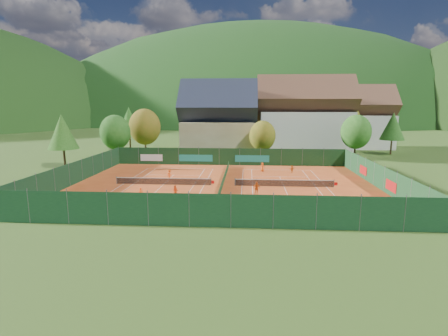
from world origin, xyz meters
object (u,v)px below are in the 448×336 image
(chalet, at_px, (219,123))
(hotel_block_b, at_px, (357,121))
(player_left_near, at_px, (141,194))
(player_right_far_a, at_px, (262,167))
(player_right_near, at_px, (257,188))
(ball_hopper, at_px, (323,206))
(player_right_far_b, at_px, (292,169))
(player_left_far, at_px, (170,174))
(player_left_mid, at_px, (175,191))
(hotel_block_a, at_px, (304,119))

(chalet, bearing_deg, hotel_block_b, 22.99)
(player_left_near, bearing_deg, player_right_far_a, 24.57)
(player_right_near, bearing_deg, ball_hopper, -62.59)
(ball_hopper, height_order, player_right_far_b, player_right_far_b)
(ball_hopper, distance_m, player_right_far_b, 20.31)
(player_right_near, relative_size, player_right_far_a, 1.08)
(hotel_block_b, bearing_deg, player_left_near, -126.95)
(player_left_near, relative_size, player_right_far_a, 0.92)
(player_right_near, bearing_deg, chalet, 83.01)
(chalet, height_order, hotel_block_b, chalet)
(player_left_far, height_order, player_right_far_b, player_left_far)
(ball_hopper, bearing_deg, player_left_near, 170.62)
(player_left_mid, relative_size, player_right_far_a, 0.99)
(player_right_far_b, bearing_deg, ball_hopper, 58.22)
(hotel_block_b, distance_m, player_left_mid, 61.67)
(player_left_mid, bearing_deg, hotel_block_a, 59.35)
(hotel_block_a, relative_size, hotel_block_b, 1.25)
(ball_hopper, bearing_deg, player_left_mid, 164.79)
(player_left_mid, distance_m, player_right_far_a, 19.84)
(hotel_block_b, xyz_separation_m, player_right_far_a, (-24.41, -33.65, -5.89))
(chalet, distance_m, hotel_block_b, 35.85)
(hotel_block_a, distance_m, player_right_far_a, 28.47)
(player_right_far_a, bearing_deg, hotel_block_a, -112.73)
(player_right_far_a, relative_size, player_right_far_b, 1.21)
(hotel_block_b, bearing_deg, player_left_far, -132.99)
(hotel_block_b, bearing_deg, ball_hopper, -109.32)
(ball_hopper, relative_size, player_right_far_a, 0.55)
(player_left_far, relative_size, player_right_far_a, 0.98)
(ball_hopper, distance_m, player_right_near, 9.00)
(chalet, xyz_separation_m, player_right_near, (7.31, -34.51, -5.83))
(player_left_near, height_order, player_right_far_b, player_left_near)
(player_right_near, bearing_deg, hotel_block_b, 43.15)
(ball_hopper, distance_m, player_left_far, 23.42)
(hotel_block_a, bearing_deg, player_right_far_b, -102.40)
(hotel_block_a, bearing_deg, player_left_mid, -116.36)
(ball_hopper, bearing_deg, hotel_block_b, 70.68)
(hotel_block_a, height_order, player_right_near, hotel_block_a)
(hotel_block_b, bearing_deg, player_right_far_b, -119.92)
(chalet, xyz_separation_m, player_left_near, (-5.74, -37.49, -5.95))
(player_left_mid, relative_size, player_right_near, 0.92)
(hotel_block_b, xyz_separation_m, ball_hopper, (-19.18, -54.72, -6.06))
(player_right_near, bearing_deg, player_left_mid, 172.60)
(player_right_far_b, bearing_deg, chalet, -90.68)
(hotel_block_a, relative_size, player_left_near, 16.01)
(player_right_near, height_order, player_right_far_b, player_right_near)
(player_left_near, bearing_deg, player_left_far, 58.94)
(player_left_far, bearing_deg, player_left_mid, 140.87)
(player_left_far, bearing_deg, hotel_block_b, -98.59)
(ball_hopper, xyz_separation_m, player_right_far_b, (-0.62, 20.30, 0.05))
(hotel_block_a, distance_m, player_right_near, 42.68)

